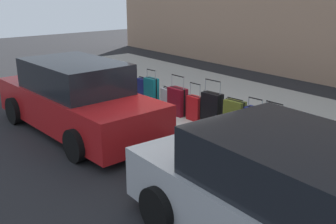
% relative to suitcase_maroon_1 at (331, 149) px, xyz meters
% --- Properties ---
extents(ground_plane, '(40.00, 40.00, 0.00)m').
position_rel_suitcase_maroon_1_xyz_m(ground_plane, '(3.71, 0.85, -0.49)').
color(ground_plane, black).
extents(sidewalk_curb, '(18.00, 5.00, 0.14)m').
position_rel_suitcase_maroon_1_xyz_m(sidewalk_curb, '(3.71, -1.65, -0.42)').
color(sidewalk_curb, '#9E9B93').
rests_on(sidewalk_curb, ground_plane).
extents(suitcase_maroon_1, '(0.46, 0.21, 0.76)m').
position_rel_suitcase_maroon_1_xyz_m(suitcase_maroon_1, '(0.00, 0.00, 0.00)').
color(suitcase_maroon_1, maroon).
rests_on(suitcase_maroon_1, sidewalk_curb).
extents(suitcase_silver_2, '(0.45, 0.24, 0.80)m').
position_rel_suitcase_maroon_1_xyz_m(suitcase_silver_2, '(0.57, 0.03, 0.02)').
color(suitcase_silver_2, '#9EA0A8').
rests_on(suitcase_silver_2, sidewalk_curb).
extents(suitcase_teal_3, '(0.44, 0.26, 0.96)m').
position_rel_suitcase_maroon_1_xyz_m(suitcase_teal_3, '(1.13, 0.14, 0.00)').
color(suitcase_teal_3, '#0F606B').
rests_on(suitcase_teal_3, sidewalk_curb).
extents(suitcase_navy_4, '(0.40, 0.26, 0.91)m').
position_rel_suitcase_maroon_1_xyz_m(suitcase_navy_4, '(1.67, 0.03, -0.00)').
color(suitcase_navy_4, navy).
rests_on(suitcase_navy_4, sidewalk_curb).
extents(suitcase_olive_5, '(0.48, 0.26, 0.78)m').
position_rel_suitcase_maroon_1_xyz_m(suitcase_olive_5, '(2.22, 0.01, 0.01)').
color(suitcase_olive_5, '#59601E').
rests_on(suitcase_olive_5, sidewalk_curb).
extents(suitcase_black_6, '(0.50, 0.26, 1.08)m').
position_rel_suitcase_maroon_1_xyz_m(suitcase_black_6, '(2.82, 0.08, 0.04)').
color(suitcase_black_6, black).
rests_on(suitcase_black_6, sidewalk_curb).
extents(suitcase_red_7, '(0.39, 0.21, 0.90)m').
position_rel_suitcase_maroon_1_xyz_m(suitcase_red_7, '(3.38, 0.08, -0.06)').
color(suitcase_red_7, red).
rests_on(suitcase_red_7, sidewalk_curb).
extents(suitcase_maroon_8, '(0.50, 0.27, 0.99)m').
position_rel_suitcase_maroon_1_xyz_m(suitcase_maroon_8, '(3.95, 0.13, -0.01)').
color(suitcase_maroon_8, maroon).
rests_on(suitcase_maroon_8, sidewalk_curb).
extents(suitcase_silver_9, '(0.41, 0.21, 0.57)m').
position_rel_suitcase_maroon_1_xyz_m(suitcase_silver_9, '(4.52, -0.02, -0.09)').
color(suitcase_silver_9, '#9EA0A8').
rests_on(suitcase_silver_9, sidewalk_curb).
extents(suitcase_teal_10, '(0.41, 0.24, 0.96)m').
position_rel_suitcase_maroon_1_xyz_m(suitcase_teal_10, '(5.05, 0.11, 0.01)').
color(suitcase_teal_10, '#0F606B').
rests_on(suitcase_teal_10, sidewalk_curb).
extents(suitcase_navy_11, '(0.40, 0.19, 0.66)m').
position_rel_suitcase_maroon_1_xyz_m(suitcase_navy_11, '(5.57, 0.01, -0.05)').
color(suitcase_navy_11, navy).
rests_on(suitcase_navy_11, sidewalk_curb).
extents(fire_hydrant, '(0.39, 0.21, 0.85)m').
position_rel_suitcase_maroon_1_xyz_m(fire_hydrant, '(6.32, 0.06, 0.09)').
color(fire_hydrant, red).
rests_on(fire_hydrant, sidewalk_curb).
extents(bollard_post, '(0.13, 0.13, 0.88)m').
position_rel_suitcase_maroon_1_xyz_m(bollard_post, '(7.09, 0.21, 0.09)').
color(bollard_post, brown).
rests_on(bollard_post, sidewalk_curb).
extents(parked_car_silver_0, '(4.45, 2.23, 1.53)m').
position_rel_suitcase_maroon_1_xyz_m(parked_car_silver_0, '(-0.85, 2.39, 0.23)').
color(parked_car_silver_0, '#B2B5BA').
rests_on(parked_car_silver_0, ground_plane).
extents(parked_car_red_1, '(4.81, 2.14, 1.61)m').
position_rel_suitcase_maroon_1_xyz_m(parked_car_red_1, '(4.78, 2.39, 0.26)').
color(parked_car_red_1, '#AD1619').
rests_on(parked_car_red_1, ground_plane).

